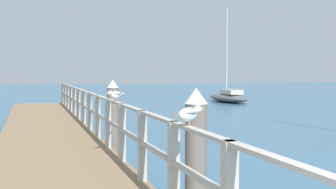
% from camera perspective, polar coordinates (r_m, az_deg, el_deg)
% --- Properties ---
extents(pier_deck, '(2.48, 24.36, 0.48)m').
position_cam_1_polar(pier_deck, '(13.58, -14.27, -5.36)').
color(pier_deck, '#846B4C').
rests_on(pier_deck, ground_plane).
extents(pier_railing, '(0.12, 22.88, 1.08)m').
position_cam_1_polar(pier_railing, '(13.57, -9.42, -1.47)').
color(pier_railing, '#B2ADA3').
rests_on(pier_railing, pier_deck).
extents(dock_piling_near, '(0.29, 0.29, 1.94)m').
position_cam_1_polar(dock_piling_near, '(6.05, 3.39, -8.32)').
color(dock_piling_near, '#6B6056').
rests_on(dock_piling_near, ground_plane).
extents(dock_piling_far, '(0.29, 0.29, 1.94)m').
position_cam_1_polar(dock_piling_far, '(11.99, -6.64, -2.81)').
color(dock_piling_far, '#6B6056').
rests_on(dock_piling_far, ground_plane).
extents(seagull_foreground, '(0.42, 0.30, 0.21)m').
position_cam_1_polar(seagull_foreground, '(5.08, 2.47, -2.31)').
color(seagull_foreground, white).
rests_on(seagull_foreground, pier_railing).
extents(seagull_background, '(0.40, 0.33, 0.21)m').
position_cam_1_polar(seagull_background, '(9.33, -6.33, -0.01)').
color(seagull_background, white).
rests_on(seagull_background, pier_railing).
extents(boat_3, '(1.72, 5.06, 6.58)m').
position_cam_1_polar(boat_3, '(33.33, 7.27, -0.29)').
color(boat_3, '#4C4C51').
rests_on(boat_3, ground_plane).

